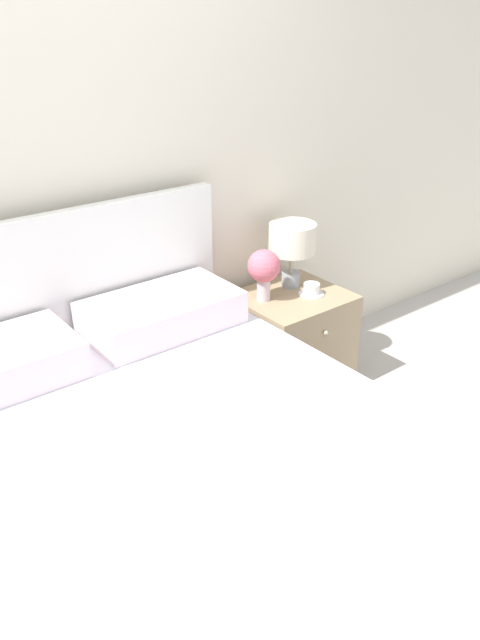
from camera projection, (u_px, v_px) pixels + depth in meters
name	position (u px, v px, depth m)	size (l,w,h in m)	color
ground_plane	(73.00, 440.00, 2.85)	(12.00, 12.00, 0.00)	#BCB7B2
wall_back	(23.00, 150.00, 2.32)	(8.00, 0.06, 2.60)	silver
bed	(177.00, 498.00, 2.08)	(1.54, 1.94, 1.07)	beige
nightstand	(291.00, 341.00, 3.18)	(0.52, 0.48, 0.51)	tan
table_lamp	(292.00, 241.00, 3.06)	(0.23, 0.23, 0.33)	#A8B2BC
flower_vase	(264.00, 269.00, 2.94)	(0.16, 0.16, 0.25)	silver
teacup	(311.00, 290.00, 3.06)	(0.13, 0.13, 0.06)	white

